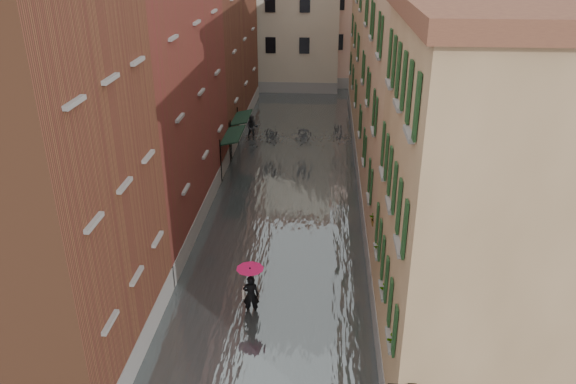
% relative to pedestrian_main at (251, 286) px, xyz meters
% --- Properties ---
extents(ground, '(120.00, 120.00, 0.00)m').
position_rel_pedestrian_main_xyz_m(ground, '(0.65, -0.74, -1.29)').
color(ground, slate).
rests_on(ground, ground).
extents(floodwater, '(10.00, 60.00, 0.20)m').
position_rel_pedestrian_main_xyz_m(floodwater, '(0.65, 12.26, -1.19)').
color(floodwater, '#505859').
rests_on(floodwater, ground).
extents(building_left_near, '(6.00, 8.00, 13.00)m').
position_rel_pedestrian_main_xyz_m(building_left_near, '(-6.35, -2.74, 5.21)').
color(building_left_near, brown).
rests_on(building_left_near, ground).
extents(building_left_mid, '(6.00, 14.00, 12.50)m').
position_rel_pedestrian_main_xyz_m(building_left_mid, '(-6.35, 8.26, 4.96)').
color(building_left_mid, maroon).
rests_on(building_left_mid, ground).
extents(building_left_far, '(6.00, 16.00, 14.00)m').
position_rel_pedestrian_main_xyz_m(building_left_far, '(-6.35, 23.26, 5.71)').
color(building_left_far, brown).
rests_on(building_left_far, ground).
extents(building_right_near, '(6.00, 8.00, 11.50)m').
position_rel_pedestrian_main_xyz_m(building_right_near, '(7.65, -2.74, 4.46)').
color(building_right_near, '#906D4A').
rests_on(building_right_near, ground).
extents(building_right_mid, '(6.00, 14.00, 13.00)m').
position_rel_pedestrian_main_xyz_m(building_right_mid, '(7.65, 8.26, 5.21)').
color(building_right_mid, tan).
rests_on(building_right_mid, ground).
extents(building_right_far, '(6.00, 16.00, 11.50)m').
position_rel_pedestrian_main_xyz_m(building_right_far, '(7.65, 23.26, 4.46)').
color(building_right_far, '#906D4A').
rests_on(building_right_far, ground).
extents(building_end_cream, '(12.00, 9.00, 13.00)m').
position_rel_pedestrian_main_xyz_m(building_end_cream, '(-2.35, 37.26, 5.21)').
color(building_end_cream, '#B7AA91').
rests_on(building_end_cream, ground).
extents(building_end_pink, '(10.00, 9.00, 12.00)m').
position_rel_pedestrian_main_xyz_m(building_end_pink, '(6.65, 39.26, 4.71)').
color(building_end_pink, tan).
rests_on(building_end_pink, ground).
extents(awning_near, '(1.09, 3.29, 2.80)m').
position_rel_pedestrian_main_xyz_m(awning_near, '(-2.83, 13.81, 1.19)').
color(awning_near, black).
rests_on(awning_near, ground).
extents(awning_far, '(1.09, 3.02, 2.80)m').
position_rel_pedestrian_main_xyz_m(awning_far, '(-2.84, 17.35, 1.18)').
color(awning_far, black).
rests_on(awning_far, ground).
extents(window_planters, '(0.59, 8.25, 0.84)m').
position_rel_pedestrian_main_xyz_m(window_planters, '(4.77, -1.55, 2.22)').
color(window_planters, brown).
rests_on(window_planters, ground).
extents(pedestrian_main, '(1.04, 1.04, 2.06)m').
position_rel_pedestrian_main_xyz_m(pedestrian_main, '(0.00, 0.00, 0.00)').
color(pedestrian_main, black).
rests_on(pedestrian_main, ground).
extents(pedestrian_far, '(0.98, 0.82, 1.80)m').
position_rel_pedestrian_main_xyz_m(pedestrian_far, '(-2.51, 20.26, -0.39)').
color(pedestrian_far, black).
rests_on(pedestrian_far, ground).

